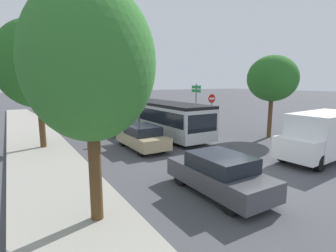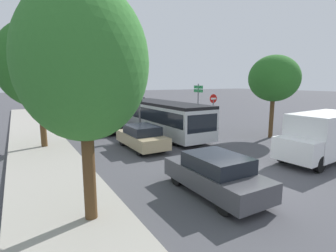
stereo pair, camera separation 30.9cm
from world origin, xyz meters
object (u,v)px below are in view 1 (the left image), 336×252
Objects in this scene: traffic_light at (139,102)px; city_bus_rear at (66,101)px; tree_right_near at (272,79)px; queued_car_graphite at (219,174)px; no_entry_sign at (212,106)px; white_van at (322,135)px; queued_car_tan at (142,137)px; direction_sign_post at (196,95)px; tree_left_near at (90,67)px; articulated_bus at (141,111)px; queued_car_black at (103,123)px; tree_left_mid at (37,64)px.

city_bus_rear is at bearing -171.19° from traffic_light.
traffic_light is 9.08m from tree_right_near.
queued_car_graphite is 1.42× the size of no_entry_sign.
white_van is 1.51× the size of traffic_light.
queued_car_tan is 11.04m from direction_sign_post.
direction_sign_post is (2.09, 12.86, 1.31)m from white_van.
tree_left_near reaches higher than traffic_light.
articulated_bus is 2.90× the size of tree_right_near.
tree_right_near is at bearing 66.52° from traffic_light.
direction_sign_post is (9.09, 0.51, 1.85)m from queued_car_black.
tree_right_near is at bearing -163.27° from city_bus_rear.
queued_car_black is (0.03, 12.78, -0.01)m from queued_car_graphite.
city_bus_rear is at bearing -0.66° from queued_car_black.
no_entry_sign is 12.69m from tree_left_mid.
white_van is at bearing 0.36° from tree_left_near.
tree_left_near reaches higher than white_van.
direction_sign_post is 14.19m from tree_left_mid.
tree_left_near reaches higher than articulated_bus.
tree_left_mid is at bearing -86.76° from traffic_light.
white_van is 0.72× the size of tree_left_mid.
articulated_bus is at bearing 158.01° from traffic_light.
articulated_bus is 4.47× the size of direction_sign_post.
articulated_bus reaches higher than queued_car_tan.
direction_sign_post reaches higher than city_bus_rear.
queued_car_graphite is at bearing -5.06° from tree_left_near.
tree_left_mid is 14.50m from tree_right_near.
articulated_bus is 4.05× the size of queued_car_black.
queued_car_graphite reaches higher than queued_car_black.
queued_car_black is (-0.21, -15.80, -0.67)m from city_bus_rear.
tree_left_mid is at bearing -67.02° from articulated_bus.
traffic_light is at bearing 179.14° from city_bus_rear.
tree_left_mid is 1.28× the size of tree_right_near.
tree_right_near is at bearing 17.36° from no_entry_sign.
no_entry_sign is 0.51× the size of tree_right_near.
tree_right_near reaches higher than queued_car_tan.
white_van is at bearing -133.71° from queued_car_tan.
queued_car_tan is 5.97m from queued_car_black.
tree_right_near reaches higher than no_entry_sign.
traffic_light is 8.54m from direction_sign_post.
queued_car_black is at bearing 71.58° from tree_left_near.
tree_left_near is at bearing -30.90° from articulated_bus.
no_entry_sign is at bearing -99.91° from white_van.
tree_left_near is (-7.41, -12.74, 2.78)m from articulated_bus.
queued_car_graphite is 0.64× the size of tree_left_near.
white_van is at bearing 15.68° from articulated_bus.
direction_sign_post is 8.21m from tree_right_near.
articulated_bus is 2.26× the size of tree_left_mid.
queued_car_tan is 1.16× the size of traffic_light.
no_entry_sign is at bearing -69.14° from queued_car_tan.
articulated_bus is 13.53m from queued_car_graphite.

